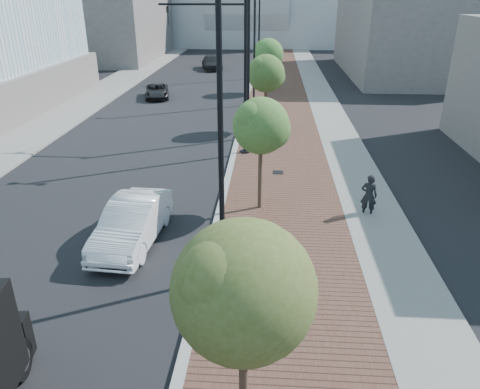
{
  "coord_description": "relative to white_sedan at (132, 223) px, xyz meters",
  "views": [
    {
      "loc": [
        1.95,
        -2.15,
        8.3
      ],
      "look_at": [
        1.0,
        12.0,
        2.0
      ],
      "focal_mm": 34.48,
      "sensor_mm": 36.0,
      "label": 1
    }
  ],
  "objects": [
    {
      "name": "sidewalk",
      "position": [
        6.32,
        27.98,
        -0.73
      ],
      "size": [
        7.0,
        140.0,
        0.12
      ],
      "primitive_type": "cube",
      "color": "#4C2D23",
      "rests_on": "ground"
    },
    {
      "name": "concrete_strip",
      "position": [
        9.02,
        27.98,
        -0.72
      ],
      "size": [
        2.4,
        140.0,
        0.13
      ],
      "primitive_type": "cube",
      "color": "slate",
      "rests_on": "ground"
    },
    {
      "name": "curb",
      "position": [
        2.82,
        27.98,
        -0.72
      ],
      "size": [
        0.3,
        140.0,
        0.14
      ],
      "primitive_type": "cube",
      "color": "gray",
      "rests_on": "ground"
    },
    {
      "name": "west_sidewalk",
      "position": [
        -10.18,
        27.98,
        -0.73
      ],
      "size": [
        4.0,
        140.0,
        0.12
      ],
      "primitive_type": "cube",
      "color": "slate",
      "rests_on": "ground"
    },
    {
      "name": "white_sedan",
      "position": [
        0.0,
        0.0,
        0.0
      ],
      "size": [
        1.98,
        4.88,
        1.57
      ],
      "primitive_type": "imported",
      "rotation": [
        0.0,
        0.0,
        -0.07
      ],
      "color": "silver",
      "rests_on": "ground"
    },
    {
      "name": "dark_car_mid",
      "position": [
        -4.78,
        24.03,
        -0.22
      ],
      "size": [
        2.7,
        4.38,
        1.13
      ],
      "primitive_type": "imported",
      "rotation": [
        0.0,
        0.0,
        0.21
      ],
      "color": "black",
      "rests_on": "ground"
    },
    {
      "name": "dark_car_far",
      "position": [
        -2.06,
        39.62,
        -0.06
      ],
      "size": [
        3.13,
        5.36,
        1.46
      ],
      "primitive_type": "imported",
      "rotation": [
        0.0,
        0.0,
        0.23
      ],
      "color": "black",
      "rests_on": "ground"
    },
    {
      "name": "pedestrian",
      "position": [
        8.75,
        2.74,
        0.09
      ],
      "size": [
        0.72,
        0.56,
        1.76
      ],
      "primitive_type": "imported",
      "rotation": [
        0.0,
        0.0,
        2.9
      ],
      "color": "black",
      "rests_on": "ground"
    },
    {
      "name": "streetlight_1",
      "position": [
        3.31,
        -2.02,
        3.56
      ],
      "size": [
        1.44,
        0.56,
        9.21
      ],
      "color": "black",
      "rests_on": "ground"
    },
    {
      "name": "streetlight_2",
      "position": [
        3.42,
        9.98,
        4.03
      ],
      "size": [
        1.72,
        0.56,
        9.28
      ],
      "color": "black",
      "rests_on": "ground"
    },
    {
      "name": "streetlight_3",
      "position": [
        3.31,
        21.98,
        3.56
      ],
      "size": [
        1.44,
        0.56,
        9.21
      ],
      "color": "black",
      "rests_on": "ground"
    },
    {
      "name": "streetlight_4",
      "position": [
        3.42,
        33.98,
        4.03
      ],
      "size": [
        1.72,
        0.56,
        9.28
      ],
      "color": "black",
      "rests_on": "ground"
    },
    {
      "name": "traffic_mast",
      "position": [
        2.52,
        12.98,
        4.2
      ],
      "size": [
        5.09,
        0.2,
        8.0
      ],
      "color": "black",
      "rests_on": "ground"
    },
    {
      "name": "tree_0",
      "position": [
        4.47,
        -8.0,
        3.06
      ],
      "size": [
        2.44,
        2.4,
        5.06
      ],
      "color": "#382619",
      "rests_on": "ground"
    },
    {
      "name": "tree_1",
      "position": [
        4.47,
        3.0,
        2.76
      ],
      "size": [
        2.26,
        2.19,
        4.66
      ],
      "color": "#382619",
      "rests_on": "ground"
    },
    {
      "name": "tree_2",
      "position": [
        4.47,
        15.0,
        2.79
      ],
      "size": [
        2.37,
        2.31,
        4.74
      ],
      "color": "#382619",
      "rests_on": "ground"
    },
    {
      "name": "tree_3",
      "position": [
        4.47,
        27.0,
        2.48
      ],
      "size": [
        2.64,
        2.64,
        4.6
      ],
      "color": "#382619",
      "rests_on": "ground"
    },
    {
      "name": "convention_center",
      "position": [
        0.82,
        72.98,
        5.22
      ],
      "size": [
        50.0,
        30.0,
        50.0
      ],
      "color": "#A9B0B3",
      "rests_on": "ground"
    },
    {
      "name": "commercial_block_nw",
      "position": [
        -17.18,
        47.98,
        4.21
      ],
      "size": [
        14.0,
        20.0,
        10.0
      ],
      "primitive_type": "cube",
      "color": "#5F5855",
      "rests_on": "ground"
    },
    {
      "name": "commercial_block_ne",
      "position": [
        18.82,
        37.98,
        3.21
      ],
      "size": [
        12.0,
        22.0,
        8.0
      ],
      "primitive_type": "cube",
      "color": "#605956",
      "rests_on": "ground"
    },
    {
      "name": "utility_cover_1",
      "position": [
        5.22,
        -4.02,
        -0.66
      ],
      "size": [
        0.5,
        0.5,
        0.02
      ],
      "primitive_type": "cube",
      "color": "black",
      "rests_on": "sidewalk"
    },
    {
      "name": "utility_cover_2",
      "position": [
        5.22,
        6.98,
        -0.66
      ],
      "size": [
        0.5,
        0.5,
        0.02
      ],
      "primitive_type": "cube",
      "color": "black",
      "rests_on": "sidewalk"
    }
  ]
}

